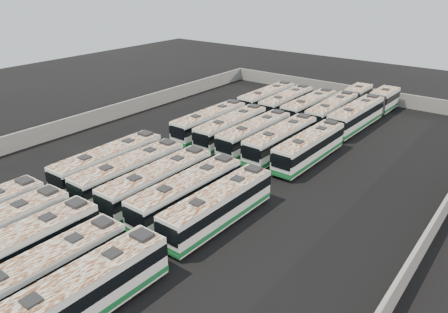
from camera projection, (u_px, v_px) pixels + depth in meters
ground at (214, 169)px, 47.58m from camera, size 140.00×140.00×0.00m
perimeter_wall at (214, 160)px, 47.15m from camera, size 45.20×73.20×2.20m
bus_front_center at (16, 252)px, 30.64m from camera, size 2.73×12.60×3.55m
bus_front_right at (42, 275)px, 28.46m from camera, size 2.67×12.15×3.42m
bus_front_far_right at (78, 296)px, 26.55m from camera, size 2.91×12.74×3.58m
bus_midfront_far_left at (109, 163)px, 44.79m from camera, size 2.91×12.75×3.58m
bus_midfront_left at (130, 173)px, 42.67m from camera, size 2.82×12.53×3.52m
bus_midfront_center at (158, 182)px, 40.68m from camera, size 2.67×12.56×3.54m
bus_midfront_right at (187, 193)px, 38.79m from camera, size 2.85×12.53×3.52m
bus_midfront_far_right at (218, 206)px, 36.75m from camera, size 2.79×12.33×3.46m
bus_midback_far_left at (210, 122)px, 56.78m from camera, size 2.68×12.40×3.49m
bus_midback_left at (231, 128)px, 54.71m from camera, size 2.93×12.45×3.49m
bus_midback_center at (255, 134)px, 52.70m from camera, size 2.76×12.30×3.46m
bus_midback_right at (281, 140)px, 50.87m from camera, size 2.79×12.50×3.51m
bus_midback_far_right at (309, 147)px, 48.84m from camera, size 2.79×12.38×3.48m
bus_back_far_left at (267, 99)px, 67.06m from camera, size 2.67×12.30×3.46m
bus_back_left at (286, 103)px, 65.02m from camera, size 2.79×12.20×3.42m
bus_back_center at (309, 107)px, 62.96m from camera, size 2.82×12.25×3.44m
bus_back_right at (341, 106)px, 63.53m from camera, size 3.07×19.27×3.49m
bus_back_far_right at (366, 110)px, 61.46m from camera, size 3.19×19.86×3.59m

